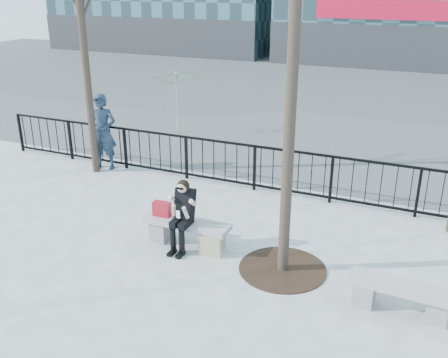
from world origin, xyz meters
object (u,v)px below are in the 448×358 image
at_px(bench_main, 187,230).
at_px(standing_man, 103,132).
at_px(bench_second, 401,295).
at_px(seated_woman, 182,216).

xyz_separation_m(bench_main, standing_man, (-3.91, 2.80, 0.68)).
height_order(bench_main, standing_man, standing_man).
xyz_separation_m(bench_main, bench_second, (3.85, -0.50, -0.02)).
height_order(bench_second, standing_man, standing_man).
relative_size(seated_woman, standing_man, 0.68).
bearing_deg(bench_second, seated_woman, 178.55).
xyz_separation_m(bench_main, seated_woman, (0.00, -0.16, 0.37)).
height_order(bench_main, seated_woman, seated_woman).
relative_size(bench_second, seated_woman, 1.16).
distance_m(bench_main, standing_man, 4.86).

